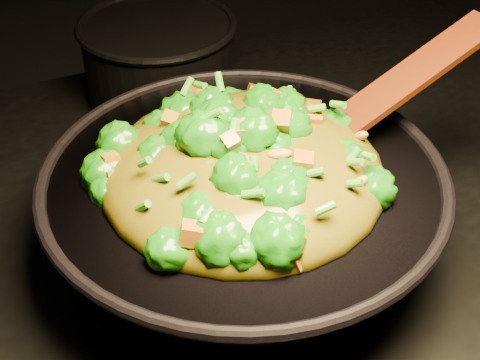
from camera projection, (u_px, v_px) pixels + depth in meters
name	position (u px, v px, depth m)	size (l,w,h in m)	color
wok	(244.00, 216.00, 0.76)	(0.43, 0.43, 0.12)	black
stir_fry	(243.00, 137.00, 0.68)	(0.31, 0.31, 0.11)	#176C07
spatula	(385.00, 95.00, 0.75)	(0.31, 0.05, 0.01)	#3E1B09
back_pot	(160.00, 61.00, 1.04)	(0.23, 0.23, 0.13)	black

